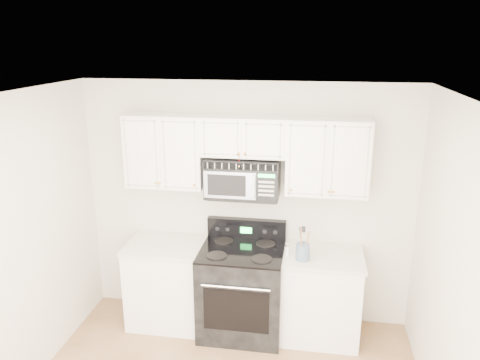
# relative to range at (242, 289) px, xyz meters

# --- Properties ---
(room) EXTENTS (3.51, 3.51, 2.61)m
(room) POSITION_rel_range_xyz_m (-0.01, -1.39, 0.82)
(room) COLOR #A27756
(room) RESTS_ON ground
(base_cabinet_left) EXTENTS (0.86, 0.65, 0.92)m
(base_cabinet_left) POSITION_rel_range_xyz_m (-0.81, 0.05, -0.06)
(base_cabinet_left) COLOR silver
(base_cabinet_left) RESTS_ON ground
(base_cabinet_right) EXTENTS (0.86, 0.65, 0.92)m
(base_cabinet_right) POSITION_rel_range_xyz_m (0.79, 0.05, -0.06)
(base_cabinet_right) COLOR silver
(base_cabinet_right) RESTS_ON ground
(range) EXTENTS (0.85, 0.77, 1.14)m
(range) POSITION_rel_range_xyz_m (0.00, 0.00, 0.00)
(range) COLOR black
(range) RESTS_ON ground
(upper_cabinets) EXTENTS (2.44, 0.37, 0.75)m
(upper_cabinets) POSITION_rel_range_xyz_m (-0.01, 0.19, 1.45)
(upper_cabinets) COLOR silver
(upper_cabinets) RESTS_ON ground
(microwave) EXTENTS (0.74, 0.42, 0.41)m
(microwave) POSITION_rel_range_xyz_m (-0.02, 0.17, 1.17)
(microwave) COLOR black
(microwave) RESTS_ON ground
(utensil_crock) EXTENTS (0.13, 0.13, 0.35)m
(utensil_crock) POSITION_rel_range_xyz_m (0.62, -0.10, 0.52)
(utensil_crock) COLOR slate
(utensil_crock) RESTS_ON base_cabinet_right
(shaker_salt) EXTENTS (0.05, 0.05, 0.11)m
(shaker_salt) POSITION_rel_range_xyz_m (0.46, -0.01, 0.49)
(shaker_salt) COLOR silver
(shaker_salt) RESTS_ON base_cabinet_right
(shaker_pepper) EXTENTS (0.04, 0.04, 0.09)m
(shaker_pepper) POSITION_rel_range_xyz_m (0.65, -0.03, 0.48)
(shaker_pepper) COLOR silver
(shaker_pepper) RESTS_ON base_cabinet_right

